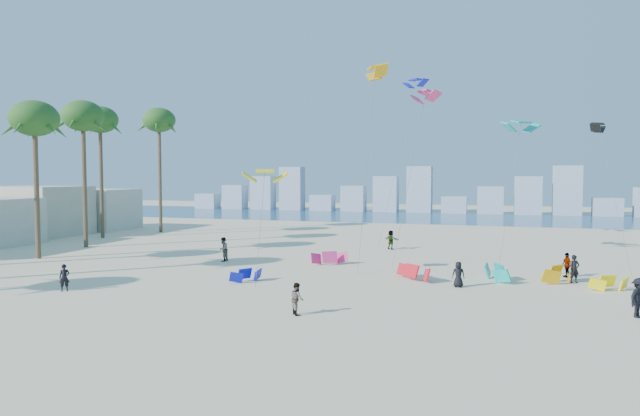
% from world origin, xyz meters
% --- Properties ---
extents(ground, '(220.00, 220.00, 0.00)m').
position_xyz_m(ground, '(0.00, 0.00, 0.00)').
color(ground, beige).
rests_on(ground, ground).
extents(ocean, '(220.00, 220.00, 0.00)m').
position_xyz_m(ocean, '(0.00, 72.00, 0.01)').
color(ocean, navy).
rests_on(ocean, ground).
extents(kitesurfer_near, '(0.68, 0.65, 1.57)m').
position_xyz_m(kitesurfer_near, '(-9.47, 6.33, 0.78)').
color(kitesurfer_near, black).
rests_on(kitesurfer_near, ground).
extents(kitesurfer_mid, '(0.93, 0.95, 1.54)m').
position_xyz_m(kitesurfer_mid, '(5.19, 5.28, 0.77)').
color(kitesurfer_mid, gray).
rests_on(kitesurfer_mid, ground).
extents(kitesurfers_far, '(27.68, 21.83, 1.89)m').
position_xyz_m(kitesurfers_far, '(10.37, 18.59, 0.89)').
color(kitesurfers_far, black).
rests_on(kitesurfers_far, ground).
extents(grounded_kites, '(23.79, 10.14, 0.99)m').
position_xyz_m(grounded_kites, '(11.46, 16.88, 0.46)').
color(grounded_kites, '#0B14C9').
rests_on(grounded_kites, ground).
extents(flying_kites, '(32.61, 26.25, 16.53)m').
position_xyz_m(flying_kites, '(12.48, 22.55, 11.56)').
color(flying_kites, yellow).
rests_on(flying_kites, ground).
extents(palm_row, '(8.92, 44.80, 15.03)m').
position_xyz_m(palm_row, '(-23.52, 16.18, 11.58)').
color(palm_row, brown).
rests_on(palm_row, ground).
extents(distant_skyline, '(85.00, 3.00, 8.40)m').
position_xyz_m(distant_skyline, '(-1.19, 82.00, 3.09)').
color(distant_skyline, '#9EADBF').
rests_on(distant_skyline, ground).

